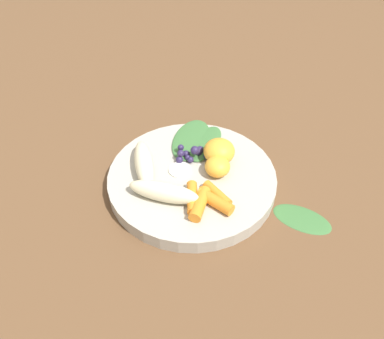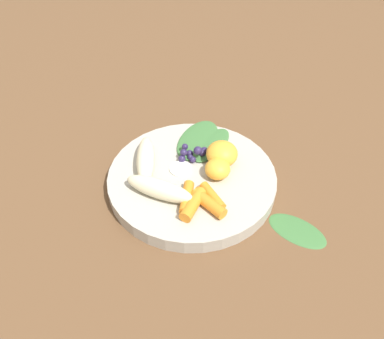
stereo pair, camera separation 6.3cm
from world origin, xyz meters
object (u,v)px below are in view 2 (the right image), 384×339
(bowl, at_px, (192,179))
(banana_peeled_right, at_px, (146,159))
(orange_segment_near, at_px, (220,152))
(kale_leaf_stray, at_px, (297,230))
(banana_peeled_left, at_px, (159,189))

(bowl, bearing_deg, banana_peeled_right, 46.87)
(orange_segment_near, relative_size, kale_leaf_stray, 0.58)
(kale_leaf_stray, bearing_deg, banana_peeled_right, -170.01)
(orange_segment_near, bearing_deg, banana_peeled_right, 66.74)
(banana_peeled_left, xyz_separation_m, orange_segment_near, (0.02, -0.12, 0.00))
(bowl, distance_m, banana_peeled_left, 0.07)
(banana_peeled_left, height_order, kale_leaf_stray, banana_peeled_left)
(bowl, distance_m, orange_segment_near, 0.07)
(bowl, relative_size, banana_peeled_left, 2.49)
(bowl, relative_size, kale_leaf_stray, 3.03)
(orange_segment_near, xyz_separation_m, kale_leaf_stray, (-0.17, -0.03, -0.04))
(bowl, relative_size, banana_peeled_right, 2.49)
(banana_peeled_left, relative_size, banana_peeled_right, 1.00)
(banana_peeled_right, bearing_deg, orange_segment_near, 92.26)
(orange_segment_near, bearing_deg, banana_peeled_left, 100.38)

